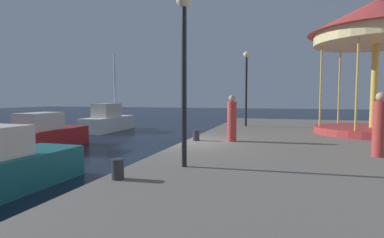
{
  "coord_description": "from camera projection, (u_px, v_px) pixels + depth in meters",
  "views": [
    {
      "loc": [
        3.43,
        -10.46,
        2.39
      ],
      "look_at": [
        -0.92,
        4.05,
        1.33
      ],
      "focal_mm": 28.02,
      "sensor_mm": 36.0,
      "label": 1
    }
  ],
  "objects": [
    {
      "name": "ground_plane",
      "position": [
        184.0,
        162.0,
        11.14
      ],
      "size": [
        120.0,
        120.0,
        0.0
      ],
      "primitive_type": "plane",
      "color": "black"
    },
    {
      "name": "motorboat_red",
      "position": [
        44.0,
        135.0,
        13.99
      ],
      "size": [
        1.95,
        4.37,
        1.72
      ],
      "color": "maroon",
      "rests_on": "ground"
    },
    {
      "name": "sailboat_white",
      "position": [
        108.0,
        120.0,
        21.81
      ],
      "size": [
        1.94,
        5.17,
        5.69
      ],
      "color": "white",
      "rests_on": "ground"
    },
    {
      "name": "carousel",
      "position": [
        376.0,
        33.0,
        12.9
      ],
      "size": [
        5.63,
        5.63,
        5.82
      ],
      "color": "#B23333",
      "rests_on": "quay_dock"
    },
    {
      "name": "lamp_post_near_edge",
      "position": [
        184.0,
        47.0,
        6.76
      ],
      "size": [
        0.36,
        0.36,
        3.97
      ],
      "color": "black",
      "rests_on": "quay_dock"
    },
    {
      "name": "lamp_post_mid_promenade",
      "position": [
        246.0,
        75.0,
        16.74
      ],
      "size": [
        0.36,
        0.36,
        4.19
      ],
      "color": "black",
      "rests_on": "quay_dock"
    },
    {
      "name": "bollard_south",
      "position": [
        118.0,
        169.0,
        5.86
      ],
      "size": [
        0.24,
        0.24,
        0.4
      ],
      "primitive_type": "cylinder",
      "color": "#2D2D33",
      "rests_on": "quay_dock"
    },
    {
      "name": "bollard_center",
      "position": [
        196.0,
        135.0,
        11.19
      ],
      "size": [
        0.24,
        0.24,
        0.4
      ],
      "primitive_type": "cylinder",
      "color": "#2D2D33",
      "rests_on": "quay_dock"
    },
    {
      "name": "person_by_the_water",
      "position": [
        232.0,
        120.0,
        10.99
      ],
      "size": [
        0.34,
        0.34,
        1.7
      ],
      "color": "#B23833",
      "rests_on": "quay_dock"
    },
    {
      "name": "person_mid_promenade",
      "position": [
        379.0,
        127.0,
        8.07
      ],
      "size": [
        0.34,
        0.34,
        1.74
      ],
      "color": "#B23833",
      "rests_on": "quay_dock"
    }
  ]
}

